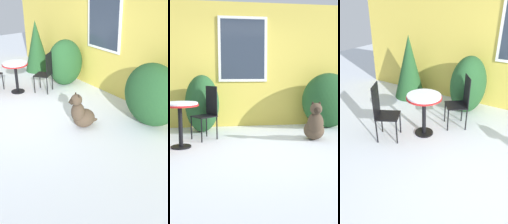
# 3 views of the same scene
# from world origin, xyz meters

# --- Properties ---
(ground_plane) EXTENTS (16.00, 16.00, 0.00)m
(ground_plane) POSITION_xyz_m (0.00, 0.00, 0.00)
(ground_plane) COLOR silver
(shrub_left) EXTENTS (0.70, 0.97, 1.19)m
(shrub_left) POSITION_xyz_m (-0.94, 1.68, 0.60)
(shrub_left) COLOR #235128
(shrub_left) RESTS_ON ground_plane
(evergreen_bush) EXTENTS (0.73, 0.73, 1.47)m
(evergreen_bush) POSITION_xyz_m (-2.44, 1.71, 0.74)
(evergreen_bush) COLOR #235128
(evergreen_bush) RESTS_ON ground_plane
(patio_table) EXTENTS (0.61, 0.61, 0.76)m
(patio_table) POSITION_xyz_m (-1.26, 0.43, 0.61)
(patio_table) COLOR black
(patio_table) RESTS_ON ground_plane
(patio_chair_near_table) EXTENTS (0.52, 0.52, 0.99)m
(patio_chair_near_table) POSITION_xyz_m (-0.82, 1.01, 0.53)
(patio_chair_near_table) COLOR black
(patio_chair_near_table) RESTS_ON ground_plane
(patio_chair_far_side) EXTENTS (0.50, 0.50, 0.99)m
(patio_chair_far_side) POSITION_xyz_m (-1.78, -0.04, 0.53)
(patio_chair_far_side) COLOR black
(patio_chair_far_side) RESTS_ON ground_plane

